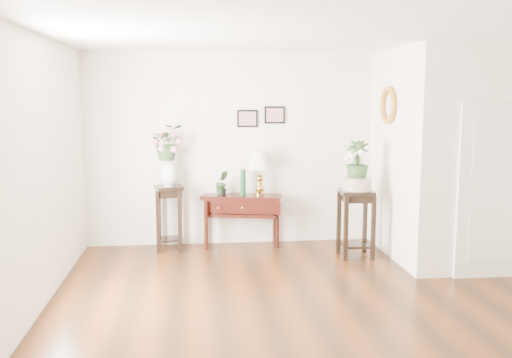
{
  "coord_description": "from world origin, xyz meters",
  "views": [
    {
      "loc": [
        -1.44,
        -5.54,
        2.17
      ],
      "look_at": [
        -0.68,
        1.3,
        1.17
      ],
      "focal_mm": 40.0,
      "sensor_mm": 36.0,
      "label": 1
    }
  ],
  "objects": [
    {
      "name": "art_print_right",
      "position": [
        -0.25,
        2.73,
        1.9
      ],
      "size": [
        0.3,
        0.02,
        0.25
      ],
      "primitive_type": "cube",
      "color": "black",
      "rests_on": "wall_back"
    },
    {
      "name": "ceramic_bowl",
      "position": [
        0.74,
        1.83,
        1.0
      ],
      "size": [
        0.48,
        0.48,
        0.17
      ],
      "primitive_type": "cylinder",
      "rotation": [
        0.0,
        0.0,
        -0.29
      ],
      "color": "beige",
      "rests_on": "plant_stand_b"
    },
    {
      "name": "art_print_left",
      "position": [
        -0.65,
        2.73,
        1.85
      ],
      "size": [
        0.3,
        0.02,
        0.25
      ],
      "primitive_type": "cube",
      "color": "black",
      "rests_on": "wall_back"
    },
    {
      "name": "console_table",
      "position": [
        -0.76,
        2.53,
        0.38
      ],
      "size": [
        1.2,
        0.63,
        0.76
      ],
      "primitive_type": "cube",
      "rotation": [
        0.0,
        0.0,
        -0.24
      ],
      "color": "#3D1009",
      "rests_on": "floor"
    },
    {
      "name": "plant_stand_b",
      "position": [
        0.74,
        1.83,
        0.46
      ],
      "size": [
        0.47,
        0.47,
        0.92
      ],
      "primitive_type": "cube",
      "rotation": [
        0.0,
        0.0,
        -0.09
      ],
      "color": "black",
      "rests_on": "floor"
    },
    {
      "name": "floor",
      "position": [
        0.0,
        0.0,
        0.0
      ],
      "size": [
        6.0,
        5.5,
        0.02
      ],
      "primitive_type": "cube",
      "color": "#55280E",
      "rests_on": "ground"
    },
    {
      "name": "potted_plant",
      "position": [
        -1.04,
        2.53,
        0.93
      ],
      "size": [
        0.22,
        0.19,
        0.34
      ],
      "primitive_type": "imported",
      "rotation": [
        0.0,
        0.0,
        0.24
      ],
      "color": "#284922",
      "rests_on": "console_table"
    },
    {
      "name": "ceiling",
      "position": [
        0.0,
        0.0,
        2.8
      ],
      "size": [
        6.0,
        5.5,
        0.02
      ],
      "primitive_type": "cube",
      "color": "white",
      "rests_on": "ground"
    },
    {
      "name": "lily_arrangement",
      "position": [
        -1.79,
        2.45,
        1.57
      ],
      "size": [
        0.51,
        0.46,
        0.5
      ],
      "primitive_type": "imported",
      "rotation": [
        0.0,
        0.0,
        0.16
      ],
      "color": "#284922",
      "rests_on": "porcelain_vase"
    },
    {
      "name": "partition",
      "position": [
        2.1,
        1.77,
        1.4
      ],
      "size": [
        1.8,
        1.95,
        2.8
      ],
      "primitive_type": "cube",
      "color": "white",
      "rests_on": "floor"
    },
    {
      "name": "porcelain_vase",
      "position": [
        -1.79,
        2.45,
        1.15
      ],
      "size": [
        0.26,
        0.26,
        0.41
      ],
      "primitive_type": null,
      "rotation": [
        0.0,
        0.0,
        0.12
      ],
      "color": "white",
      "rests_on": "plant_stand_a"
    },
    {
      "name": "plant_stand_a",
      "position": [
        -1.79,
        2.45,
        0.46
      ],
      "size": [
        0.44,
        0.44,
        0.92
      ],
      "primitive_type": "cube",
      "rotation": [
        0.0,
        0.0,
        0.27
      ],
      "color": "black",
      "rests_on": "floor"
    },
    {
      "name": "table_lamp",
      "position": [
        -0.49,
        2.53,
        1.11
      ],
      "size": [
        0.44,
        0.44,
        0.64
      ],
      "primitive_type": "cube",
      "rotation": [
        0.0,
        0.0,
        0.22
      ],
      "color": "#B39242",
      "rests_on": "console_table"
    },
    {
      "name": "wall_left",
      "position": [
        -3.0,
        0.0,
        1.4
      ],
      "size": [
        0.02,
        5.5,
        2.8
      ],
      "primitive_type": "cube",
      "color": "white",
      "rests_on": "ground"
    },
    {
      "name": "wall_ornament",
      "position": [
        1.16,
        1.9,
        2.05
      ],
      "size": [
        0.07,
        0.51,
        0.51
      ],
      "primitive_type": "torus",
      "rotation": [
        0.0,
        1.57,
        0.0
      ],
      "color": "#C7732A",
      "rests_on": "partition"
    },
    {
      "name": "door",
      "position": [
        2.1,
        0.78,
        1.05
      ],
      "size": [
        0.9,
        0.05,
        2.1
      ],
      "primitive_type": "cube",
      "color": "silver",
      "rests_on": "floor"
    },
    {
      "name": "narcissus",
      "position": [
        0.74,
        1.83,
        1.31
      ],
      "size": [
        0.4,
        0.4,
        0.55
      ],
      "primitive_type": "imported",
      "rotation": [
        0.0,
        0.0,
        -0.4
      ],
      "color": "#284922",
      "rests_on": "ceramic_bowl"
    },
    {
      "name": "wall_back",
      "position": [
        0.0,
        2.75,
        1.4
      ],
      "size": [
        6.0,
        0.02,
        2.8
      ],
      "primitive_type": "cube",
      "color": "white",
      "rests_on": "ground"
    },
    {
      "name": "wall_front",
      "position": [
        0.0,
        -2.75,
        1.4
      ],
      "size": [
        6.0,
        0.02,
        2.8
      ],
      "primitive_type": "cube",
      "color": "white",
      "rests_on": "ground"
    },
    {
      "name": "green_vase",
      "position": [
        -0.73,
        2.53,
        0.93
      ],
      "size": [
        0.09,
        0.09,
        0.37
      ],
      "primitive_type": "cylinder",
      "rotation": [
        0.0,
        0.0,
        -0.25
      ],
      "color": "#104420",
      "rests_on": "console_table"
    }
  ]
}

